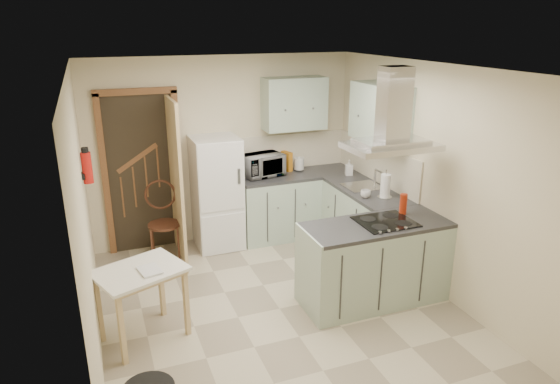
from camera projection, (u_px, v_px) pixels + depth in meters
name	position (u px, v px, depth m)	size (l,w,h in m)	color
floor	(280.00, 309.00, 5.31)	(4.20, 4.20, 0.00)	#BDB193
ceiling	(279.00, 68.00, 4.50)	(4.20, 4.20, 0.00)	silver
back_wall	(224.00, 150.00, 6.76)	(3.60, 3.60, 0.00)	beige
left_wall	(85.00, 223.00, 4.30)	(4.20, 4.20, 0.00)	beige
right_wall	(431.00, 179.00, 5.52)	(4.20, 4.20, 0.00)	beige
doorway	(143.00, 173.00, 6.43)	(1.10, 0.12, 2.10)	brown
fridge	(217.00, 193.00, 6.59)	(0.60, 0.60, 1.50)	white
counter_back	(278.00, 206.00, 6.98)	(1.08, 0.60, 0.90)	#9EB2A0
counter_right	(354.00, 215.00, 6.67)	(0.60, 1.95, 0.90)	#9EB2A0
splashback	(290.00, 151.00, 7.11)	(1.68, 0.02, 0.50)	beige
wall_cabinet_back	(294.00, 104.00, 6.74)	(0.85, 0.35, 0.70)	#9EB2A0
wall_cabinet_right	(380.00, 113.00, 6.02)	(0.35, 0.90, 0.70)	#9EB2A0
peninsula	(374.00, 262.00, 5.36)	(1.55, 0.65, 0.90)	#9EB2A0
hob	(385.00, 222.00, 5.24)	(0.58, 0.50, 0.01)	black
extractor_hood	(391.00, 146.00, 4.98)	(0.90, 0.55, 0.10)	silver
sink	(362.00, 186.00, 6.37)	(0.45, 0.40, 0.01)	silver
fire_extinguisher	(87.00, 168.00, 5.03)	(0.10, 0.10, 0.32)	#B2140F
drop_leaf_table	(143.00, 304.00, 4.72)	(0.78, 0.59, 0.73)	tan
bentwood_chair	(164.00, 225.00, 6.32)	(0.41, 0.41, 0.92)	#492018
microwave	(262.00, 165.00, 6.78)	(0.54, 0.37, 0.30)	black
kettle	(299.00, 164.00, 7.03)	(0.14, 0.14, 0.20)	silver
cereal_box	(287.00, 161.00, 7.02)	(0.07, 0.18, 0.27)	#C17016
soap_bottle	(349.00, 168.00, 6.82)	(0.10, 0.10, 0.21)	silver
paper_towel	(385.00, 186.00, 5.93)	(0.12, 0.12, 0.30)	white
cup	(366.00, 194.00, 5.96)	(0.12, 0.12, 0.09)	silver
red_bottle	(403.00, 204.00, 5.44)	(0.08, 0.08, 0.23)	#B92B0F
book	(139.00, 268.00, 4.50)	(0.18, 0.25, 0.11)	#A4363E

